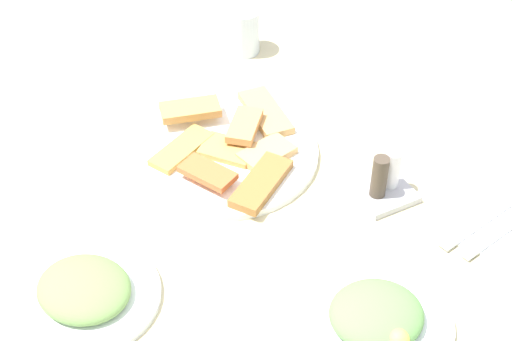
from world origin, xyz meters
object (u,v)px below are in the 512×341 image
(salad_plate_greens, at_px, (85,292))
(condiment_caddy, at_px, (384,183))
(salad_plate_rice, at_px, (377,318))
(pide_platter, at_px, (227,149))
(paper_napkin, at_px, (491,228))
(spoon, at_px, (501,232))
(fork, at_px, (482,220))
(drinking_glass, at_px, (243,31))
(dining_table, at_px, (278,241))

(salad_plate_greens, bearing_deg, condiment_caddy, 162.58)
(salad_plate_rice, distance_m, condiment_caddy, 0.27)
(condiment_caddy, bearing_deg, salad_plate_rice, 37.80)
(pide_platter, height_order, paper_napkin, pide_platter)
(salad_plate_greens, bearing_deg, spoon, 148.42)
(pide_platter, relative_size, paper_napkin, 2.64)
(pide_platter, height_order, fork, pide_platter)
(pide_platter, distance_m, drinking_glass, 0.33)
(salad_plate_greens, distance_m, fork, 0.62)
(fork, relative_size, spoon, 1.08)
(dining_table, height_order, salad_plate_rice, salad_plate_rice)
(dining_table, relative_size, salad_plate_rice, 5.02)
(drinking_glass, distance_m, spoon, 0.66)
(salad_plate_greens, height_order, salad_plate_rice, salad_plate_rice)
(drinking_glass, bearing_deg, salad_plate_greens, 28.55)
(salad_plate_greens, height_order, spoon, salad_plate_greens)
(condiment_caddy, bearing_deg, pide_platter, -64.97)
(pide_platter, relative_size, condiment_caddy, 3.01)
(drinking_glass, xyz_separation_m, paper_napkin, (0.06, 0.64, -0.04))
(condiment_caddy, bearing_deg, dining_table, -35.02)
(drinking_glass, bearing_deg, spoon, 84.80)
(pide_platter, distance_m, salad_plate_greens, 0.37)
(drinking_glass, height_order, fork, drinking_glass)
(dining_table, height_order, salad_plate_greens, salad_plate_greens)
(salad_plate_rice, height_order, paper_napkin, salad_plate_rice)
(salad_plate_greens, xyz_separation_m, spoon, (-0.54, 0.33, -0.01))
(salad_plate_rice, relative_size, paper_napkin, 1.71)
(paper_napkin, bearing_deg, salad_plate_greens, -30.17)
(salad_plate_rice, bearing_deg, spoon, 175.79)
(paper_napkin, height_order, spoon, spoon)
(salad_plate_greens, height_order, drinking_glass, drinking_glass)
(spoon, distance_m, condiment_caddy, 0.20)
(salad_plate_rice, xyz_separation_m, fork, (-0.27, -0.02, -0.01))
(paper_napkin, height_order, condiment_caddy, condiment_caddy)
(pide_platter, height_order, drinking_glass, drinking_glass)
(paper_napkin, bearing_deg, spoon, 90.00)
(pide_platter, distance_m, fork, 0.44)
(salad_plate_greens, relative_size, spoon, 1.26)
(paper_napkin, distance_m, fork, 0.02)
(dining_table, distance_m, fork, 0.33)
(fork, distance_m, spoon, 0.04)
(salad_plate_greens, relative_size, drinking_glass, 2.32)
(pide_platter, distance_m, condiment_caddy, 0.28)
(dining_table, xyz_separation_m, salad_plate_greens, (0.34, -0.05, 0.10))
(salad_plate_rice, distance_m, drinking_glass, 0.72)
(salad_plate_greens, relative_size, salad_plate_rice, 0.99)
(drinking_glass, bearing_deg, paper_napkin, 84.66)
(drinking_glass, relative_size, spoon, 0.54)
(condiment_caddy, bearing_deg, salad_plate_greens, -17.42)
(salad_plate_rice, relative_size, condiment_caddy, 1.95)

